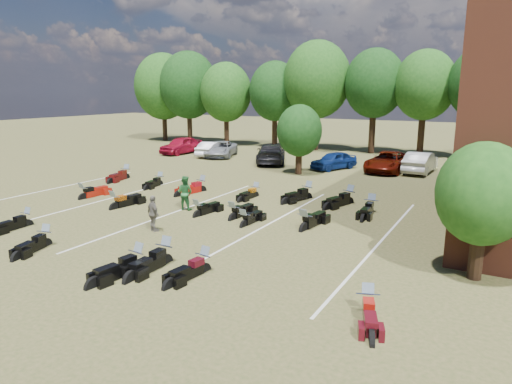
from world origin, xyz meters
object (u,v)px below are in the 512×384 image
Objects in this scene: car_0 at (181,145)px; car_4 at (334,160)px; motorcycle_0 at (27,226)px; motorcycle_3 at (137,270)px; motorcycle_14 at (126,178)px; motorcycle_7 at (84,199)px; person_grey at (153,213)px; person_green at (185,193)px.

car_0 is 1.19× the size of car_4.
motorcycle_0 is 0.88× the size of motorcycle_3.
motorcycle_14 reaches higher than motorcycle_0.
motorcycle_7 is at bearing 154.64° from motorcycle_3.
person_grey is (14.36, -20.17, -0.02)m from car_0.
person_grey is 0.64× the size of motorcycle_14.
motorcycle_7 is at bearing 2.11° from person_green.
person_grey is at bearing 18.42° from motorcycle_0.
person_grey is at bearing -50.89° from car_0.
motorcycle_3 is at bearing -63.10° from car_4.
car_4 is 15.35m from person_green.
motorcycle_3 is (7.90, -1.47, 0.00)m from motorcycle_0.
motorcycle_7 is (-6.33, -0.91, -0.86)m from person_green.
car_4 reaches higher than motorcycle_14.
motorcycle_3 is 1.01× the size of motorcycle_7.
car_0 is at bearing -31.54° from person_grey.
motorcycle_7 is at bearing 3.30° from person_grey.
motorcycle_14 is at bearing -65.25° from car_0.
motorcycle_14 is (-4.30, 10.37, 0.00)m from motorcycle_0.
car_0 is 21.25m from person_green.
motorcycle_3 is at bearing -51.08° from car_0.
car_0 is at bearing -57.44° from person_green.
car_4 is 1.62× the size of motorcycle_14.
person_green reaches higher than motorcycle_14.
car_4 is 18.30m from motorcycle_7.
car_0 is 2.73× the size of person_green.
person_green is 0.74× the size of motorcycle_3.
person_grey is at bearing 131.17° from motorcycle_3.
motorcycle_0 is at bearing -78.10° from motorcycle_14.
motorcycle_3 is (16.80, -23.76, -0.80)m from car_0.
car_0 is at bearing 132.28° from motorcycle_3.
motorcycle_0 is at bearing -83.99° from car_4.
person_grey reaches higher than car_4.
person_grey is 7.92m from motorcycle_7.
person_grey is 12.81m from motorcycle_14.
person_grey is 0.67× the size of motorcycle_3.
car_0 reaches higher than motorcycle_3.
motorcycle_7 is 0.95× the size of motorcycle_14.
person_grey is at bearing -50.82° from motorcycle_14.
motorcycle_14 reaches higher than motorcycle_3.
motorcycle_0 is (8.90, -22.29, -0.80)m from car_0.
person_grey is (1.09, -3.57, -0.08)m from person_green.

